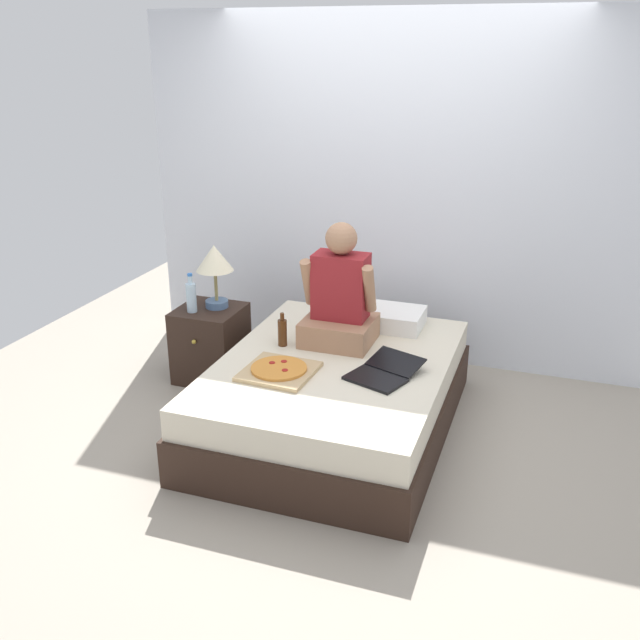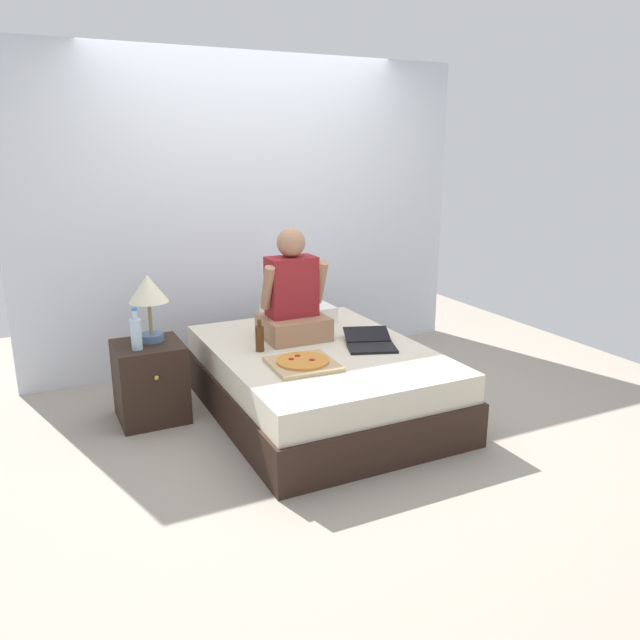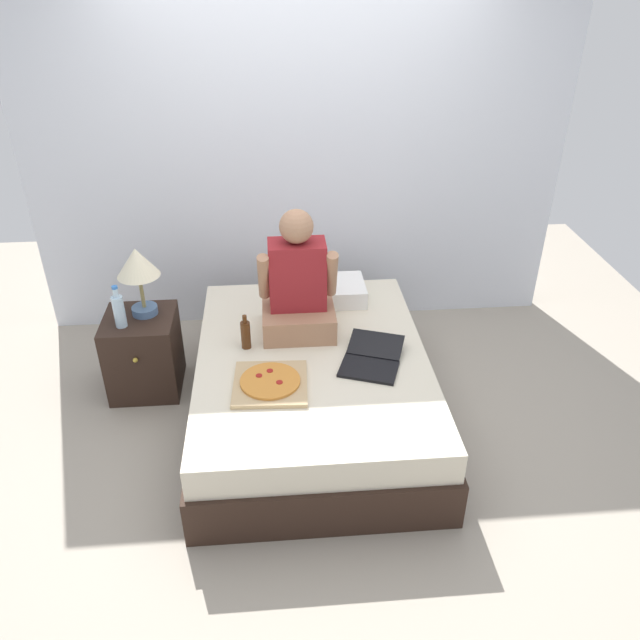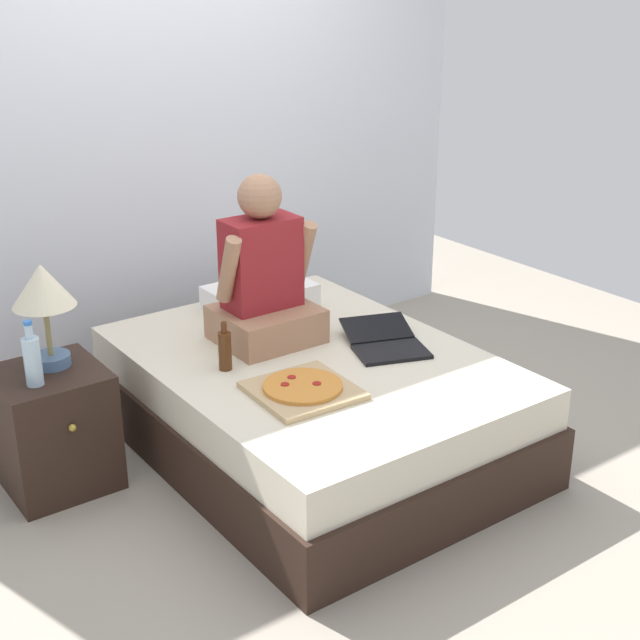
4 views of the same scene
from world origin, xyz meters
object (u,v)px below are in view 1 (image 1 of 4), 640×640
at_px(lamp_on_left_nightstand, 215,263).
at_px(water_bottle, 191,296).
at_px(person_seated, 340,299).
at_px(pizza_box, 279,370).
at_px(bed, 334,395).
at_px(laptop, 382,373).
at_px(beer_bottle_on_bed, 282,332).
at_px(nightstand_left, 211,343).

height_order(lamp_on_left_nightstand, water_bottle, lamp_on_left_nightstand).
distance_m(person_seated, pizza_box, 0.66).
bearing_deg(lamp_on_left_nightstand, bed, -23.93).
xyz_separation_m(person_seated, laptop, (0.39, -0.42, -0.27)).
relative_size(bed, laptop, 3.76).
xyz_separation_m(bed, lamp_on_left_nightstand, (-1.03, 0.45, 0.63)).
xyz_separation_m(person_seated, pizza_box, (-0.19, -0.58, -0.27)).
relative_size(lamp_on_left_nightstand, water_bottle, 1.63).
relative_size(pizza_box, beer_bottle_on_bed, 1.91).
bearing_deg(beer_bottle_on_bed, lamp_on_left_nightstand, 151.56).
height_order(lamp_on_left_nightstand, pizza_box, lamp_on_left_nightstand).
bearing_deg(beer_bottle_on_bed, bed, -15.71).
bearing_deg(person_seated, nightstand_left, 173.68).
bearing_deg(water_bottle, pizza_box, -33.70).
bearing_deg(water_bottle, bed, -15.38).
bearing_deg(person_seated, laptop, -46.67).
bearing_deg(laptop, lamp_on_left_nightstand, 156.89).
bearing_deg(pizza_box, laptop, 15.36).
height_order(lamp_on_left_nightstand, person_seated, person_seated).
distance_m(bed, pizza_box, 0.46).
bearing_deg(laptop, bed, 159.51).
xyz_separation_m(water_bottle, beer_bottle_on_bed, (0.76, -0.21, -0.08)).
bearing_deg(person_seated, lamp_on_left_nightstand, 170.50).
distance_m(nightstand_left, water_bottle, 0.40).
bearing_deg(water_bottle, nightstand_left, 48.35).
relative_size(bed, beer_bottle_on_bed, 8.50).
xyz_separation_m(pizza_box, beer_bottle_on_bed, (-0.14, 0.39, 0.07)).
xyz_separation_m(bed, nightstand_left, (-1.07, 0.40, 0.03)).
bearing_deg(lamp_on_left_nightstand, water_bottle, -130.60).
bearing_deg(bed, pizza_box, -131.49).
xyz_separation_m(laptop, beer_bottle_on_bed, (-0.72, 0.23, 0.07)).
distance_m(bed, lamp_on_left_nightstand, 1.28).
bearing_deg(nightstand_left, bed, -20.81).
relative_size(laptop, pizza_box, 1.19).
distance_m(nightstand_left, beer_bottle_on_bed, 0.80).
xyz_separation_m(laptop, pizza_box, (-0.58, -0.16, -0.00)).
xyz_separation_m(lamp_on_left_nightstand, person_seated, (0.96, -0.16, -0.10)).
relative_size(nightstand_left, pizza_box, 1.27).
bearing_deg(beer_bottle_on_bed, nightstand_left, 156.44).
height_order(laptop, beer_bottle_on_bed, beer_bottle_on_bed).
bearing_deg(laptop, nightstand_left, 159.27).
bearing_deg(nightstand_left, pizza_box, -40.12).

